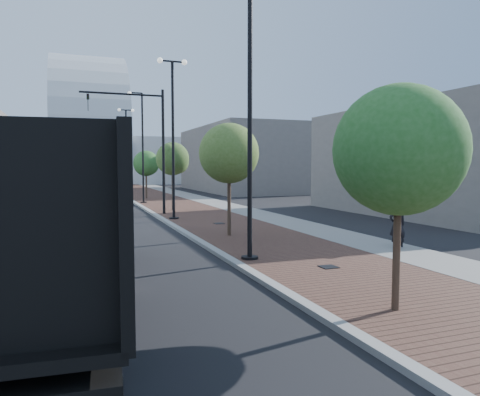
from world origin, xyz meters
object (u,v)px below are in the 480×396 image
object	(u,v)px
pedestrian	(397,225)
dump_truck	(63,230)
white_sedan	(102,204)
dark_car_mid	(51,200)

from	to	relation	value
pedestrian	dump_truck	bearing A→B (deg)	6.00
white_sedan	dark_car_mid	bearing A→B (deg)	136.24
white_sedan	pedestrian	bearing A→B (deg)	-38.39
pedestrian	dark_car_mid	bearing A→B (deg)	-59.46
pedestrian	white_sedan	bearing A→B (deg)	-57.96
dump_truck	white_sedan	size ratio (longest dim) A/B	2.95
white_sedan	dark_car_mid	world-z (taller)	white_sedan
white_sedan	dark_car_mid	size ratio (longest dim) A/B	1.01
dump_truck	white_sedan	xyz separation A→B (m)	(1.93, 16.94, -0.76)
dark_car_mid	pedestrian	xyz separation A→B (m)	(13.01, -22.22, 0.35)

